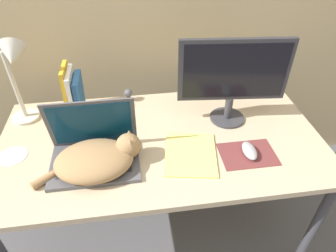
{
  "coord_description": "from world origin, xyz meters",
  "views": [
    {
      "loc": [
        -0.11,
        -0.64,
        1.62
      ],
      "look_at": [
        0.03,
        0.34,
        0.82
      ],
      "focal_mm": 32.0,
      "sensor_mm": 36.0,
      "label": 1
    }
  ],
  "objects_px": {
    "webcam": "(128,94)",
    "cd_disc": "(13,156)",
    "external_monitor": "(233,76)",
    "laptop": "(94,151)",
    "desk_lamp": "(15,69)",
    "book_row": "(73,93)",
    "cat": "(98,159)",
    "computer_mouse": "(249,151)",
    "notepad": "(190,154)"
  },
  "relations": [
    {
      "from": "webcam",
      "to": "cd_disc",
      "type": "xyz_separation_m",
      "value": [
        -0.5,
        -0.35,
        -0.04
      ]
    },
    {
      "from": "external_monitor",
      "to": "laptop",
      "type": "bearing_deg",
      "value": -162.8
    },
    {
      "from": "desk_lamp",
      "to": "laptop",
      "type": "bearing_deg",
      "value": -44.68
    },
    {
      "from": "laptop",
      "to": "book_row",
      "type": "xyz_separation_m",
      "value": [
        -0.11,
        0.36,
        0.06
      ]
    },
    {
      "from": "desk_lamp",
      "to": "cd_disc",
      "type": "bearing_deg",
      "value": -98.22
    },
    {
      "from": "cat",
      "to": "external_monitor",
      "type": "xyz_separation_m",
      "value": [
        0.61,
        0.25,
        0.18
      ]
    },
    {
      "from": "cd_disc",
      "to": "desk_lamp",
      "type": "bearing_deg",
      "value": 81.78
    },
    {
      "from": "computer_mouse",
      "to": "notepad",
      "type": "xyz_separation_m",
      "value": [
        -0.25,
        0.03,
        -0.02
      ]
    },
    {
      "from": "laptop",
      "to": "cat",
      "type": "distance_m",
      "value": 0.06
    },
    {
      "from": "book_row",
      "to": "notepad",
      "type": "relative_size",
      "value": 0.85
    },
    {
      "from": "external_monitor",
      "to": "desk_lamp",
      "type": "height_order",
      "value": "desk_lamp"
    },
    {
      "from": "webcam",
      "to": "laptop",
      "type": "bearing_deg",
      "value": -110.07
    },
    {
      "from": "desk_lamp",
      "to": "cd_disc",
      "type": "relative_size",
      "value": 3.51
    },
    {
      "from": "computer_mouse",
      "to": "cd_disc",
      "type": "bearing_deg",
      "value": 172.48
    },
    {
      "from": "cd_disc",
      "to": "webcam",
      "type": "bearing_deg",
      "value": 35.07
    },
    {
      "from": "external_monitor",
      "to": "computer_mouse",
      "type": "bearing_deg",
      "value": -85.84
    },
    {
      "from": "cat",
      "to": "cd_disc",
      "type": "relative_size",
      "value": 3.57
    },
    {
      "from": "external_monitor",
      "to": "notepad",
      "type": "xyz_separation_m",
      "value": [
        -0.23,
        -0.22,
        -0.23
      ]
    },
    {
      "from": "external_monitor",
      "to": "desk_lamp",
      "type": "xyz_separation_m",
      "value": [
        -0.94,
        0.12,
        0.04
      ]
    },
    {
      "from": "desk_lamp",
      "to": "webcam",
      "type": "distance_m",
      "value": 0.54
    },
    {
      "from": "book_row",
      "to": "desk_lamp",
      "type": "distance_m",
      "value": 0.27
    },
    {
      "from": "laptop",
      "to": "computer_mouse",
      "type": "distance_m",
      "value": 0.65
    },
    {
      "from": "laptop",
      "to": "cd_disc",
      "type": "relative_size",
      "value": 2.98
    },
    {
      "from": "desk_lamp",
      "to": "cd_disc",
      "type": "height_order",
      "value": "desk_lamp"
    },
    {
      "from": "laptop",
      "to": "cat",
      "type": "relative_size",
      "value": 0.84
    },
    {
      "from": "desk_lamp",
      "to": "cat",
      "type": "bearing_deg",
      "value": -47.68
    },
    {
      "from": "book_row",
      "to": "webcam",
      "type": "xyz_separation_m",
      "value": [
        0.26,
        0.07,
        -0.07
      ]
    },
    {
      "from": "laptop",
      "to": "external_monitor",
      "type": "xyz_separation_m",
      "value": [
        0.62,
        0.19,
        0.19
      ]
    },
    {
      "from": "external_monitor",
      "to": "desk_lamp",
      "type": "bearing_deg",
      "value": 172.83
    },
    {
      "from": "webcam",
      "to": "cd_disc",
      "type": "height_order",
      "value": "webcam"
    },
    {
      "from": "book_row",
      "to": "desk_lamp",
      "type": "height_order",
      "value": "desk_lamp"
    },
    {
      "from": "webcam",
      "to": "desk_lamp",
      "type": "bearing_deg",
      "value": -166.58
    },
    {
      "from": "cat",
      "to": "notepad",
      "type": "distance_m",
      "value": 0.38
    },
    {
      "from": "cat",
      "to": "book_row",
      "type": "bearing_deg",
      "value": 106.86
    },
    {
      "from": "book_row",
      "to": "external_monitor",
      "type": "bearing_deg",
      "value": -12.67
    },
    {
      "from": "external_monitor",
      "to": "webcam",
      "type": "height_order",
      "value": "external_monitor"
    },
    {
      "from": "cat",
      "to": "notepad",
      "type": "xyz_separation_m",
      "value": [
        0.38,
        0.03,
        -0.05
      ]
    },
    {
      "from": "notepad",
      "to": "desk_lamp",
      "type": "bearing_deg",
      "value": 154.43
    },
    {
      "from": "computer_mouse",
      "to": "notepad",
      "type": "distance_m",
      "value": 0.25
    },
    {
      "from": "external_monitor",
      "to": "cd_disc",
      "type": "bearing_deg",
      "value": -172.74
    },
    {
      "from": "laptop",
      "to": "desk_lamp",
      "type": "height_order",
      "value": "desk_lamp"
    },
    {
      "from": "external_monitor",
      "to": "notepad",
      "type": "relative_size",
      "value": 1.65
    },
    {
      "from": "notepad",
      "to": "external_monitor",
      "type": "bearing_deg",
      "value": 44.26
    },
    {
      "from": "notepad",
      "to": "cd_disc",
      "type": "distance_m",
      "value": 0.75
    },
    {
      "from": "computer_mouse",
      "to": "laptop",
      "type": "bearing_deg",
      "value": 174.51
    },
    {
      "from": "computer_mouse",
      "to": "book_row",
      "type": "xyz_separation_m",
      "value": [
        -0.75,
        0.42,
        0.09
      ]
    },
    {
      "from": "book_row",
      "to": "desk_lamp",
      "type": "bearing_deg",
      "value": -167.45
    },
    {
      "from": "laptop",
      "to": "book_row",
      "type": "distance_m",
      "value": 0.38
    },
    {
      "from": "laptop",
      "to": "webcam",
      "type": "height_order",
      "value": "laptop"
    },
    {
      "from": "laptop",
      "to": "computer_mouse",
      "type": "relative_size",
      "value": 3.25
    }
  ]
}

